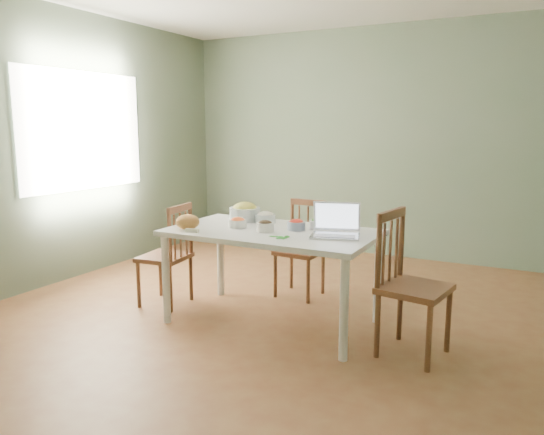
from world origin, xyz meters
The scene contains 19 objects.
floor centered at (0.00, 0.00, 0.00)m, with size 5.00×5.00×0.00m, color brown.
wall_back centered at (0.00, 2.50, 1.35)m, with size 5.00×0.00×2.70m, color slate.
wall_left centered at (-2.50, 0.00, 1.35)m, with size 0.00×5.00×2.70m, color slate.
window_left centered at (-2.48, 0.30, 1.50)m, with size 0.04×1.60×1.20m, color white.
dining_table centered at (-0.09, -0.09, 0.38)m, with size 1.60×0.90×0.75m, color white, non-canonical shape.
chair_far centered at (-0.18, 0.62, 0.44)m, with size 0.39×0.37×0.88m, color #543121, non-canonical shape.
chair_left centered at (-1.13, -0.14, 0.45)m, with size 0.39×0.38×0.89m, color #543121, non-canonical shape.
chair_right centered at (1.04, -0.17, 0.49)m, with size 0.44×0.42×0.99m, color #543121, non-canonical shape.
bread_boule centered at (-0.69, -0.37, 0.81)m, with size 0.18×0.18×0.12m, color #C8853A.
butter_stick centered at (-0.59, -0.45, 0.77)m, with size 0.10×0.03×0.03m, color #F3ECC9.
bowl_squash centered at (-0.49, 0.17, 0.83)m, with size 0.26×0.26×0.15m, color gold, non-canonical shape.
bowl_carrot centered at (-0.39, -0.11, 0.79)m, with size 0.14×0.14×0.08m, color #F24814, non-canonical shape.
bowl_onion centered at (-0.28, 0.16, 0.80)m, with size 0.17×0.17×0.09m, color white, non-canonical shape.
bowl_mushroom centered at (-0.11, -0.17, 0.80)m, with size 0.13×0.13×0.09m, color black, non-canonical shape.
bowl_redpep centered at (0.07, 0.01, 0.79)m, with size 0.14×0.14×0.08m, color #DE4A2F, non-canonical shape.
bowl_broccoli centered at (0.21, 0.13, 0.80)m, with size 0.14×0.14×0.09m, color #193B0E, non-canonical shape.
flatbread centered at (0.19, 0.25, 0.76)m, with size 0.19×0.19×0.02m, color #D6BF86.
basil_bunch centered at (0.08, -0.30, 0.76)m, with size 0.18×0.18×0.02m, color #16661C, non-canonical shape.
laptop centered at (0.43, -0.10, 0.87)m, with size 0.35×0.31×0.24m, color silver, non-canonical shape.
Camera 1 is at (1.74, -3.59, 1.55)m, focal length 34.26 mm.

